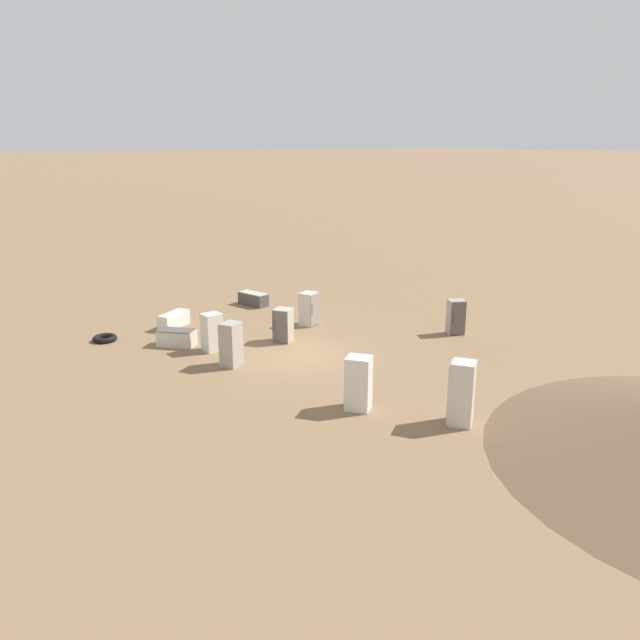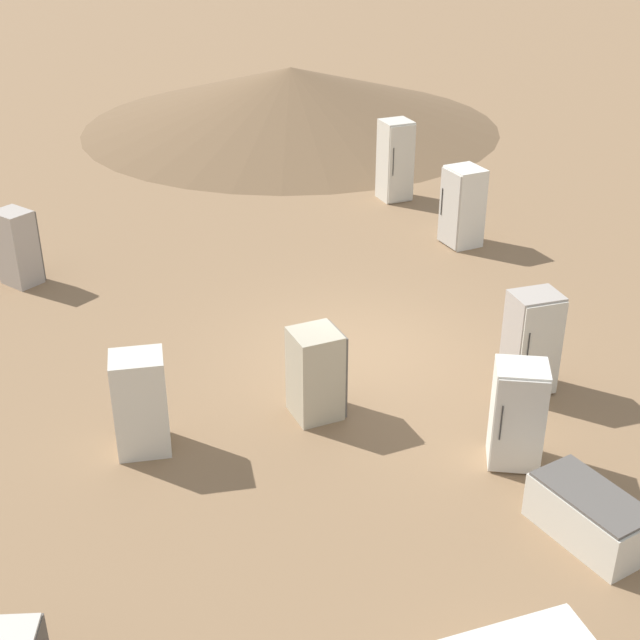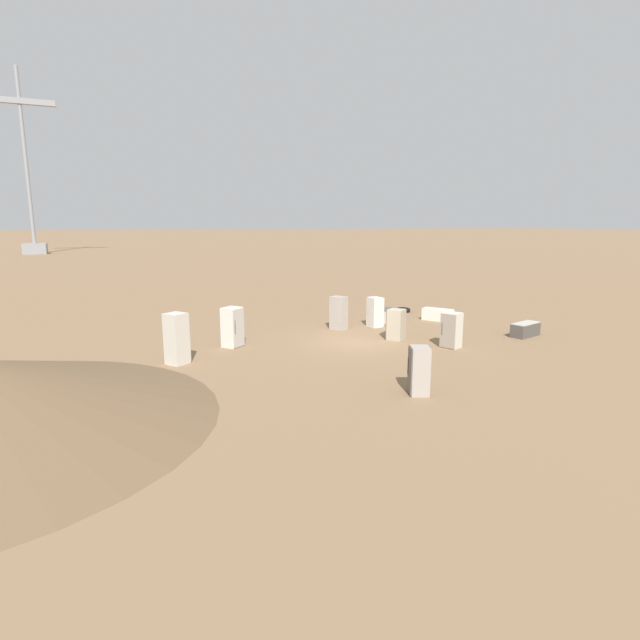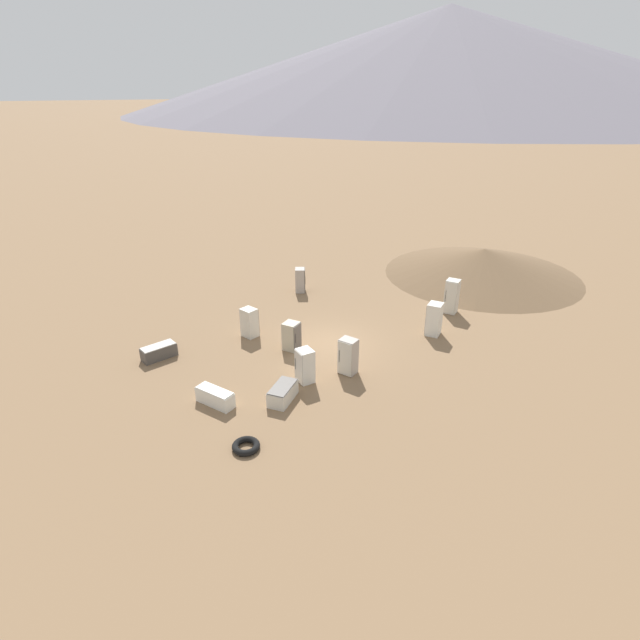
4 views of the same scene
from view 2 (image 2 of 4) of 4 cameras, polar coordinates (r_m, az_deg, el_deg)
ground_plane at (r=15.23m, az=2.54°, el=-2.06°), size 1000.00×1000.00×0.00m
dirt_mound at (r=28.28m, az=-1.88°, el=14.07°), size 12.88×12.88×1.81m
discarded_fridge_1 at (r=13.24m, az=-0.24°, el=-3.45°), size 0.97×0.98×1.40m
discarded_fridge_2 at (r=21.96m, az=4.85°, el=10.14°), size 0.97×0.96×1.94m
discarded_fridge_3 at (r=18.36m, az=-18.77°, el=4.42°), size 0.82×0.86×1.50m
discarded_fridge_4 at (r=12.71m, az=-11.42°, el=-5.23°), size 0.89×0.92×1.51m
discarded_fridge_6 at (r=11.67m, az=16.85°, el=-11.88°), size 1.61×1.58×0.67m
discarded_fridge_7 at (r=12.48m, az=12.53°, el=-5.97°), size 0.71×0.75×1.52m
discarded_fridge_8 at (r=19.43m, az=9.11°, el=7.18°), size 1.01×1.01×1.71m
discarded_fridge_9 at (r=14.18m, az=13.39°, el=-1.42°), size 0.90×0.93×1.66m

